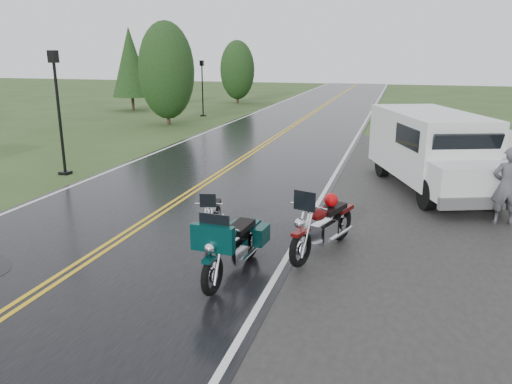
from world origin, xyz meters
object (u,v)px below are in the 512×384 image
(motorcycle_teal, at_px, (212,259))
(van_white, at_px, (430,167))
(motorcycle_red, at_px, (301,234))
(person_at_van, at_px, (507,187))
(lamp_post_far_left, at_px, (202,88))
(lamp_post_near_left, at_px, (59,113))
(motorcycle_silver, at_px, (208,224))

(motorcycle_teal, relative_size, van_white, 0.40)
(motorcycle_red, relative_size, person_at_van, 1.31)
(lamp_post_far_left, bearing_deg, lamp_post_near_left, -84.67)
(motorcycle_teal, height_order, lamp_post_far_left, lamp_post_far_left)
(motorcycle_teal, distance_m, lamp_post_far_left, 25.21)
(motorcycle_red, xyz_separation_m, motorcycle_teal, (-1.20, -1.54, -0.02))
(motorcycle_red, height_order, lamp_post_near_left, lamp_post_near_left)
(van_white, bearing_deg, motorcycle_silver, -158.71)
(motorcycle_teal, bearing_deg, motorcycle_silver, 118.00)
(motorcycle_silver, height_order, van_white, van_white)
(motorcycle_teal, xyz_separation_m, lamp_post_near_left, (-8.05, 6.96, 1.37))
(van_white, relative_size, person_at_van, 3.22)
(motorcycle_red, distance_m, motorcycle_teal, 1.95)
(motorcycle_teal, height_order, person_at_van, person_at_van)
(person_at_van, bearing_deg, motorcycle_teal, 39.95)
(person_at_van, distance_m, lamp_post_near_left, 13.57)
(lamp_post_near_left, bearing_deg, motorcycle_silver, -34.43)
(motorcycle_silver, bearing_deg, motorcycle_red, -26.52)
(motorcycle_red, relative_size, lamp_post_near_left, 0.60)
(motorcycle_red, distance_m, lamp_post_near_left, 10.81)
(motorcycle_red, relative_size, van_white, 0.41)
(van_white, distance_m, lamp_post_far_left, 21.70)
(van_white, bearing_deg, person_at_van, -41.00)
(motorcycle_red, bearing_deg, motorcycle_silver, -175.08)
(van_white, distance_m, lamp_post_near_left, 11.78)
(motorcycle_red, height_order, motorcycle_teal, motorcycle_red)
(motorcycle_teal, bearing_deg, motorcycle_red, 56.73)
(motorcycle_teal, xyz_separation_m, lamp_post_far_left, (-9.57, 23.29, 1.08))
(lamp_post_near_left, bearing_deg, motorcycle_red, -30.39)
(motorcycle_teal, height_order, lamp_post_near_left, lamp_post_near_left)
(person_at_van, xyz_separation_m, lamp_post_far_left, (-14.96, 17.83, 0.85))
(motorcycle_red, xyz_separation_m, lamp_post_far_left, (-10.77, 21.76, 1.06))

